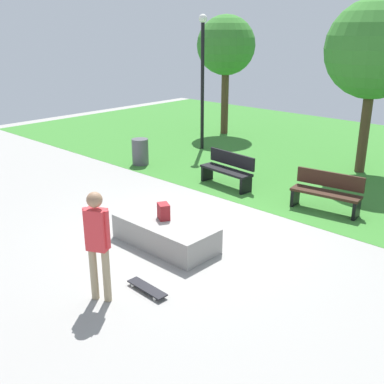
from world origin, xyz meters
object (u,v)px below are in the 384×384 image
object	(u,v)px
park_bench_near_path	(228,169)
tree_leaning_ash	(375,50)
concrete_ledge	(165,233)
backpack_on_ledge	(164,211)
skateboard_by_ledge	(147,288)
tree_slender_maple	(226,46)
lamp_post	(203,70)
trash_bin	(140,152)
skater_performing_trick	(97,238)
park_bench_far_left	(327,191)

from	to	relation	value
park_bench_near_path	tree_leaning_ash	bearing A→B (deg)	60.98
concrete_ledge	park_bench_near_path	world-z (taller)	park_bench_near_path
backpack_on_ledge	skateboard_by_ledge	size ratio (longest dim) A/B	0.40
tree_slender_maple	lamp_post	size ratio (longest dim) A/B	1.02
tree_leaning_ash	trash_bin	xyz separation A→B (m)	(-5.41, -3.97, -3.10)
tree_leaning_ash	lamp_post	distance (m)	5.50
skater_performing_trick	trash_bin	xyz separation A→B (m)	(-5.38, 5.48, -0.66)
concrete_ledge	skater_performing_trick	world-z (taller)	skater_performing_trick
skateboard_by_ledge	lamp_post	world-z (taller)	lamp_post
backpack_on_ledge	skater_performing_trick	bearing A→B (deg)	-41.31
concrete_ledge	skateboard_by_ledge	distance (m)	1.75
backpack_on_ledge	park_bench_far_left	size ratio (longest dim) A/B	0.19
lamp_post	backpack_on_ledge	bearing A→B (deg)	-53.90
skater_performing_trick	concrete_ledge	bearing A→B (deg)	107.99
tree_leaning_ash	trash_bin	world-z (taller)	tree_leaning_ash
concrete_ledge	park_bench_near_path	bearing A→B (deg)	110.59
concrete_ledge	trash_bin	size ratio (longest dim) A/B	2.60
tree_slender_maple	trash_bin	distance (m)	6.19
skater_performing_trick	tree_leaning_ash	size ratio (longest dim) A/B	0.37
tree_leaning_ash	tree_slender_maple	bearing A→B (deg)	167.91
concrete_ledge	backpack_on_ledge	bearing A→B (deg)	147.41
skater_performing_trick	tree_leaning_ash	bearing A→B (deg)	89.80
skater_performing_trick	skateboard_by_ledge	size ratio (longest dim) A/B	2.25
park_bench_far_left	concrete_ledge	bearing A→B (deg)	-110.59
skater_performing_trick	tree_slender_maple	bearing A→B (deg)	120.31
concrete_ledge	skateboard_by_ledge	bearing A→B (deg)	-53.90
backpack_on_ledge	lamp_post	distance (m)	7.92
tree_leaning_ash	trash_bin	distance (m)	7.39
backpack_on_ledge	park_bench_far_left	world-z (taller)	park_bench_far_left
tree_leaning_ash	concrete_ledge	bearing A→B (deg)	-95.37
concrete_ledge	tree_slender_maple	world-z (taller)	tree_slender_maple
concrete_ledge	park_bench_far_left	xyz separation A→B (m)	(1.44, 3.84, 0.23)
concrete_ledge	skater_performing_trick	distance (m)	2.30
lamp_post	park_bench_near_path	bearing A→B (deg)	-38.55
lamp_post	skater_performing_trick	bearing A→B (deg)	-57.50
park_bench_far_left	tree_slender_maple	xyz separation A→B (m)	(-7.10, 4.93, 2.92)
tree_leaning_ash	tree_slender_maple	xyz separation A→B (m)	(-6.36, 1.36, -0.10)
tree_slender_maple	park_bench_near_path	bearing A→B (deg)	-50.00
backpack_on_ledge	trash_bin	distance (m)	5.70
trash_bin	skateboard_by_ledge	bearing A→B (deg)	-40.17
skateboard_by_ledge	trash_bin	size ratio (longest dim) A/B	0.99
park_bench_far_left	tree_slender_maple	distance (m)	9.13
park_bench_far_left	tree_leaning_ash	distance (m)	4.74
tree_slender_maple	skater_performing_trick	bearing A→B (deg)	-59.69
lamp_post	trash_bin	xyz separation A→B (m)	(-0.09, -2.82, -2.31)
tree_slender_maple	trash_bin	size ratio (longest dim) A/B	5.61
tree_leaning_ash	tree_slender_maple	world-z (taller)	tree_leaning_ash
trash_bin	skater_performing_trick	bearing A→B (deg)	-45.55
park_bench_near_path	lamp_post	distance (m)	4.71
trash_bin	concrete_ledge	bearing A→B (deg)	-36.12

